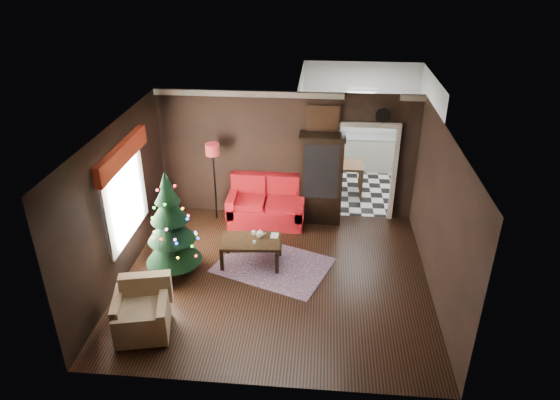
# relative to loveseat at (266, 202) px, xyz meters

# --- Properties ---
(floor) EXTENTS (5.50, 5.50, 0.00)m
(floor) POSITION_rel_loveseat_xyz_m (0.40, -2.05, -0.50)
(floor) COLOR black
(floor) RESTS_ON ground
(ceiling) EXTENTS (5.50, 5.50, 0.00)m
(ceiling) POSITION_rel_loveseat_xyz_m (0.40, -2.05, 2.30)
(ceiling) COLOR white
(ceiling) RESTS_ON ground
(wall_back) EXTENTS (5.50, 0.00, 5.50)m
(wall_back) POSITION_rel_loveseat_xyz_m (0.40, 0.45, 0.90)
(wall_back) COLOR black
(wall_back) RESTS_ON ground
(wall_front) EXTENTS (5.50, 0.00, 5.50)m
(wall_front) POSITION_rel_loveseat_xyz_m (0.40, -4.55, 0.90)
(wall_front) COLOR black
(wall_front) RESTS_ON ground
(wall_left) EXTENTS (0.00, 5.50, 5.50)m
(wall_left) POSITION_rel_loveseat_xyz_m (-2.35, -2.05, 0.90)
(wall_left) COLOR black
(wall_left) RESTS_ON ground
(wall_right) EXTENTS (0.00, 5.50, 5.50)m
(wall_right) POSITION_rel_loveseat_xyz_m (3.15, -2.05, 0.90)
(wall_right) COLOR black
(wall_right) RESTS_ON ground
(doorway) EXTENTS (1.10, 0.10, 2.10)m
(doorway) POSITION_rel_loveseat_xyz_m (2.10, 0.45, 0.55)
(doorway) COLOR white
(doorway) RESTS_ON ground
(left_window) EXTENTS (0.05, 1.60, 1.40)m
(left_window) POSITION_rel_loveseat_xyz_m (-2.31, -1.85, 0.95)
(left_window) COLOR white
(left_window) RESTS_ON wall_left
(valance) EXTENTS (0.12, 2.10, 0.35)m
(valance) POSITION_rel_loveseat_xyz_m (-2.23, -1.85, 1.77)
(valance) COLOR maroon
(valance) RESTS_ON wall_left
(kitchen_floor) EXTENTS (3.00, 3.00, 0.00)m
(kitchen_floor) POSITION_rel_loveseat_xyz_m (2.10, 1.95, -0.50)
(kitchen_floor) COLOR white
(kitchen_floor) RESTS_ON ground
(kitchen_window) EXTENTS (0.70, 0.06, 0.70)m
(kitchen_window) POSITION_rel_loveseat_xyz_m (2.10, 3.40, 1.20)
(kitchen_window) COLOR white
(kitchen_window) RESTS_ON ground
(rug) EXTENTS (2.41, 2.10, 0.01)m
(rug) POSITION_rel_loveseat_xyz_m (0.31, -1.64, -0.49)
(rug) COLOR #614C5A
(rug) RESTS_ON ground
(loveseat) EXTENTS (1.70, 0.90, 1.00)m
(loveseat) POSITION_rel_loveseat_xyz_m (0.00, 0.00, 0.00)
(loveseat) COLOR maroon
(loveseat) RESTS_ON ground
(curio_cabinet) EXTENTS (0.90, 0.45, 1.90)m
(curio_cabinet) POSITION_rel_loveseat_xyz_m (1.15, 0.22, 0.45)
(curio_cabinet) COLOR black
(curio_cabinet) RESTS_ON ground
(floor_lamp) EXTENTS (0.38, 0.38, 1.87)m
(floor_lamp) POSITION_rel_loveseat_xyz_m (-1.12, 0.07, 0.33)
(floor_lamp) COLOR black
(floor_lamp) RESTS_ON ground
(christmas_tree) EXTENTS (1.17, 1.17, 1.93)m
(christmas_tree) POSITION_rel_loveseat_xyz_m (-1.46, -2.05, 0.55)
(christmas_tree) COLOR black
(christmas_tree) RESTS_ON ground
(armchair) EXTENTS (1.00, 1.00, 0.86)m
(armchair) POSITION_rel_loveseat_xyz_m (-1.51, -3.66, -0.04)
(armchair) COLOR tan
(armchair) RESTS_ON ground
(coffee_table) EXTENTS (1.16, 0.74, 0.50)m
(coffee_table) POSITION_rel_loveseat_xyz_m (-0.10, -1.60, -0.24)
(coffee_table) COLOR black
(coffee_table) RESTS_ON rug
(teapot) EXTENTS (0.21, 0.21, 0.16)m
(teapot) POSITION_rel_loveseat_xyz_m (0.05, -1.49, 0.09)
(teapot) COLOR silver
(teapot) RESTS_ON coffee_table
(cup_a) EXTENTS (0.08, 0.08, 0.07)m
(cup_a) POSITION_rel_loveseat_xyz_m (-0.08, -1.38, 0.05)
(cup_a) COLOR white
(cup_a) RESTS_ON coffee_table
(cup_b) EXTENTS (0.08, 0.08, 0.05)m
(cup_b) POSITION_rel_loveseat_xyz_m (-0.03, -1.70, 0.04)
(cup_b) COLOR white
(cup_b) RESTS_ON coffee_table
(book) EXTENTS (0.15, 0.02, 0.20)m
(book) POSITION_rel_loveseat_xyz_m (0.25, -1.41, 0.11)
(book) COLOR tan
(book) RESTS_ON coffee_table
(wall_clock) EXTENTS (0.32, 0.32, 0.06)m
(wall_clock) POSITION_rel_loveseat_xyz_m (2.35, 0.40, 1.88)
(wall_clock) COLOR white
(wall_clock) RESTS_ON wall_back
(painting) EXTENTS (0.62, 0.05, 0.52)m
(painting) POSITION_rel_loveseat_xyz_m (1.15, 0.41, 1.75)
(painting) COLOR #B17347
(painting) RESTS_ON wall_back
(kitchen_counter) EXTENTS (1.80, 0.60, 0.90)m
(kitchen_counter) POSITION_rel_loveseat_xyz_m (2.10, 3.15, -0.05)
(kitchen_counter) COLOR beige
(kitchen_counter) RESTS_ON ground
(kitchen_table) EXTENTS (0.70, 0.70, 0.75)m
(kitchen_table) POSITION_rel_loveseat_xyz_m (1.80, 1.65, -0.12)
(kitchen_table) COLOR brown
(kitchen_table) RESTS_ON ground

